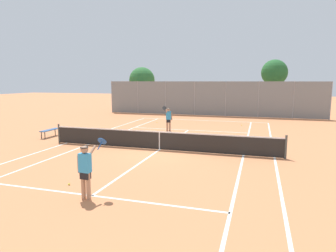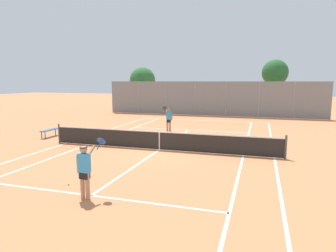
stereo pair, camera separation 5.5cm
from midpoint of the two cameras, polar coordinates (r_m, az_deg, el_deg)
name	(u,v)px [view 1 (the left image)]	position (r m, az deg, el deg)	size (l,w,h in m)	color
ground_plane	(159,150)	(15.18, -1.74, -4.55)	(120.00, 120.00, 0.00)	#CC7A4C
court_line_markings	(159,150)	(15.18, -1.74, -4.54)	(11.10, 23.90, 0.01)	silver
tennis_net	(159,140)	(15.07, -1.75, -2.66)	(12.00, 0.10, 1.07)	#474C47
player_near_side	(86,168)	(9.12, -15.61, -7.79)	(0.71, 0.72, 1.77)	tan
player_far_left	(168,118)	(20.53, 0.01, 1.53)	(0.53, 0.84, 1.77)	tan
loose_tennis_ball_0	(69,184)	(10.71, -18.47, -10.47)	(0.07, 0.07, 0.07)	#D1DB33
loose_tennis_ball_1	(157,123)	(24.80, -2.19, 0.67)	(0.07, 0.07, 0.07)	#D1DB33
loose_tennis_ball_2	(242,125)	(24.02, 13.78, 0.17)	(0.07, 0.07, 0.07)	#D1DB33
courtside_bench	(50,130)	(19.96, -21.63, -0.78)	(0.36, 1.50, 0.47)	#33598C
back_fence	(210,99)	(30.09, 7.92, 5.20)	(21.68, 0.08, 3.42)	gray
tree_behind_left	(142,81)	(35.96, -5.10, 8.58)	(3.03, 3.03, 5.06)	brown
tree_behind_right	(274,73)	(32.98, 19.51, 9.46)	(2.64, 2.64, 5.62)	brown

